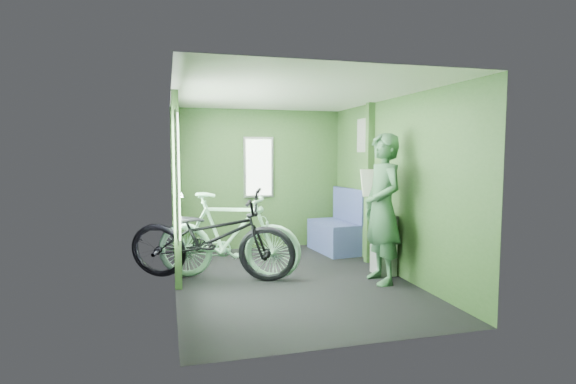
# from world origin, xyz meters

# --- Properties ---
(room) EXTENTS (4.00, 4.02, 2.31)m
(room) POSITION_xyz_m (-0.04, 0.04, 1.44)
(room) COLOR black
(room) RESTS_ON ground
(bicycle_black) EXTENTS (2.30, 1.66, 1.22)m
(bicycle_black) POSITION_xyz_m (-0.95, 0.23, 0.00)
(bicycle_black) COLOR black
(bicycle_black) RESTS_ON ground
(bicycle_mint) EXTENTS (1.92, 1.19, 1.13)m
(bicycle_mint) POSITION_xyz_m (-0.74, 0.24, 0.00)
(bicycle_mint) COLOR #98DEB2
(bicycle_mint) RESTS_ON ground
(passenger) EXTENTS (0.44, 0.69, 1.83)m
(passenger) POSITION_xyz_m (1.06, -0.38, 0.92)
(passenger) COLOR #315A3B
(passenger) RESTS_ON ground
(waste_box) EXTENTS (0.23, 0.32, 0.78)m
(waste_box) POSITION_xyz_m (1.26, -0.05, 0.39)
(waste_box) COLOR gray
(waste_box) RESTS_ON ground
(bench_seat) EXTENTS (0.64, 1.02, 1.02)m
(bench_seat) POSITION_xyz_m (1.15, 1.38, 0.30)
(bench_seat) COLOR navy
(bench_seat) RESTS_ON ground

